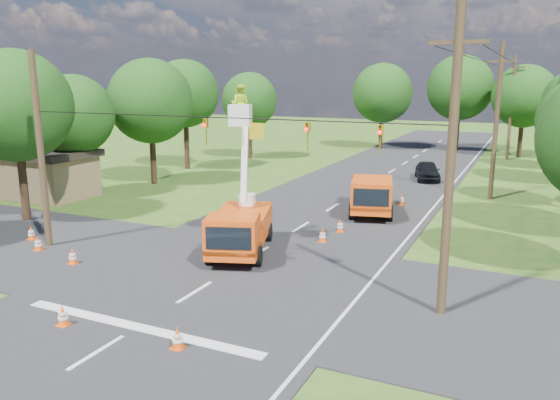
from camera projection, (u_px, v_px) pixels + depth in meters
The scene contains 31 objects.
ground at pixel (357, 193), 37.76m from camera, with size 140.00×140.00×0.00m, color #2A5419.
road_main at pixel (357, 193), 37.76m from camera, with size 12.00×100.00×0.06m, color black.
road_cross at pixel (223, 276), 21.85m from camera, with size 56.00×10.00×0.07m, color black.
stop_bar at pixel (138, 328), 17.25m from camera, with size 9.00×0.45×0.02m, color silver.
edge_line at pixel (440, 200), 35.44m from camera, with size 0.12×90.00×0.02m, color silver.
bucket_truck at pixel (240, 219), 24.38m from camera, with size 3.95×6.21×7.49m.
second_truck at pixel (372, 194), 31.78m from camera, with size 3.65×6.33×2.24m.
ground_worker at pixel (214, 241), 23.31m from camera, with size 0.68×0.45×1.86m, color orange.
distant_car at pixel (427, 171), 42.53m from camera, with size 1.71×4.26×1.45m, color black.
traffic_cone_0 at pixel (63, 316), 17.33m from camera, with size 0.38×0.38×0.71m.
traffic_cone_1 at pixel (177, 338), 15.84m from camera, with size 0.38×0.38×0.71m.
traffic_cone_2 at pixel (323, 235), 26.27m from camera, with size 0.38×0.38×0.71m.
traffic_cone_3 at pixel (340, 226), 27.99m from camera, with size 0.38×0.38×0.71m.
traffic_cone_4 at pixel (72, 256), 23.14m from camera, with size 0.38×0.38×0.71m.
traffic_cone_5 at pixel (38, 243), 24.97m from camera, with size 0.38×0.38×0.71m.
traffic_cone_6 at pixel (31, 233), 26.63m from camera, with size 0.38×0.38×0.71m.
traffic_cone_7 at pixel (401, 200), 34.00m from camera, with size 0.38×0.38×0.71m.
pole_right_near at pixel (451, 163), 17.22m from camera, with size 1.80×0.30×10.00m.
pole_right_mid at pixel (496, 121), 34.91m from camera, with size 1.80×0.30×10.00m.
pole_right_far at pixel (511, 107), 52.59m from camera, with size 1.80×0.30×10.00m.
pole_left at pixel (41, 151), 24.80m from camera, with size 0.30×0.30×9.00m.
signal_span at pixel (272, 131), 19.65m from camera, with size 18.00×0.29×1.07m.
shed at pixel (50, 173), 36.02m from camera, with size 5.50×4.50×3.15m.
tree_left_b at pixel (15, 106), 29.13m from camera, with size 6.00×6.00×9.32m.
tree_left_c at pixel (74, 115), 35.45m from camera, with size 5.20×5.20×8.06m.
tree_left_d at pixel (150, 101), 39.99m from camera, with size 6.20×6.20×9.24m.
tree_left_e at pixel (185, 94), 46.85m from camera, with size 5.80×5.80×9.41m.
tree_left_f at pixel (249, 100), 53.27m from camera, with size 5.40×5.40×8.40m.
tree_far_a at pixel (382, 93), 60.60m from camera, with size 6.60×6.60×9.50m.
tree_far_b at pixel (460, 88), 58.92m from camera, with size 7.00×7.00×10.32m.
tree_far_c at pixel (524, 96), 53.74m from camera, with size 6.20×6.20×9.18m.
Camera 1 is at (10.84, -15.74, 7.71)m, focal length 35.00 mm.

